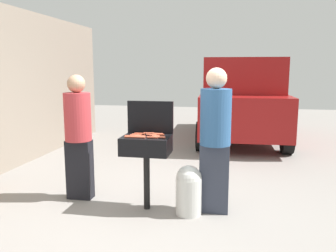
{
  "coord_description": "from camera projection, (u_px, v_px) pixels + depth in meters",
  "views": [
    {
      "loc": [
        0.97,
        -4.14,
        1.77
      ],
      "look_at": [
        0.1,
        0.45,
        1.0
      ],
      "focal_mm": 36.95,
      "sensor_mm": 36.0,
      "label": 1
    }
  ],
  "objects": [
    {
      "name": "hot_dog_13",
      "position": [
        159.0,
        134.0,
        4.34
      ],
      "size": [
        0.13,
        0.04,
        0.03
      ],
      "primitive_type": "cylinder",
      "rotation": [
        0.0,
        1.57,
        -0.07
      ],
      "color": "#AD4228",
      "rests_on": "bbq_grill"
    },
    {
      "name": "parked_minivan",
      "position": [
        241.0,
        99.0,
        8.73
      ],
      "size": [
        2.16,
        4.47,
        2.02
      ],
      "rotation": [
        0.0,
        0.0,
        3.18
      ],
      "color": "maroon",
      "rests_on": "ground"
    },
    {
      "name": "ground_plane",
      "position": [
        154.0,
        207.0,
        4.48
      ],
      "size": [
        24.0,
        24.0,
        0.0
      ],
      "primitive_type": "plane",
      "color": "gray"
    },
    {
      "name": "grill_lid_open",
      "position": [
        150.0,
        117.0,
        4.47
      ],
      "size": [
        0.6,
        0.05,
        0.42
      ],
      "primitive_type": "cube",
      "color": "black",
      "rests_on": "bbq_grill"
    },
    {
      "name": "propane_tank",
      "position": [
        189.0,
        189.0,
        4.23
      ],
      "size": [
        0.32,
        0.32,
        0.62
      ],
      "color": "silver",
      "rests_on": "ground"
    },
    {
      "name": "hot_dog_7",
      "position": [
        130.0,
        136.0,
        4.23
      ],
      "size": [
        0.13,
        0.03,
        0.03
      ],
      "primitive_type": "cylinder",
      "rotation": [
        0.0,
        1.57,
        -0.02
      ],
      "color": "#AD4228",
      "rests_on": "bbq_grill"
    },
    {
      "name": "hot_dog_2",
      "position": [
        149.0,
        133.0,
        4.43
      ],
      "size": [
        0.13,
        0.04,
        0.03
      ],
      "primitive_type": "cylinder",
      "rotation": [
        0.0,
        1.57,
        0.11
      ],
      "color": "#B74C33",
      "rests_on": "bbq_grill"
    },
    {
      "name": "hot_dog_12",
      "position": [
        130.0,
        137.0,
        4.19
      ],
      "size": [
        0.13,
        0.03,
        0.03
      ],
      "primitive_type": "cylinder",
      "rotation": [
        0.0,
        1.57,
        0.07
      ],
      "color": "#C6593D",
      "rests_on": "bbq_grill"
    },
    {
      "name": "hot_dog_8",
      "position": [
        152.0,
        137.0,
        4.16
      ],
      "size": [
        0.13,
        0.03,
        0.03
      ],
      "primitive_type": "cylinder",
      "rotation": [
        0.0,
        1.57,
        0.01
      ],
      "color": "#B74C33",
      "rests_on": "bbq_grill"
    },
    {
      "name": "hot_dog_4",
      "position": [
        158.0,
        134.0,
        4.39
      ],
      "size": [
        0.13,
        0.03,
        0.03
      ],
      "primitive_type": "cylinder",
      "rotation": [
        0.0,
        1.57,
        -0.06
      ],
      "color": "#C6593D",
      "rests_on": "bbq_grill"
    },
    {
      "name": "hot_dog_11",
      "position": [
        155.0,
        136.0,
        4.27
      ],
      "size": [
        0.13,
        0.04,
        0.03
      ],
      "primitive_type": "cylinder",
      "rotation": [
        0.0,
        1.57,
        -0.09
      ],
      "color": "#B74C33",
      "rests_on": "bbq_grill"
    },
    {
      "name": "bbq_grill",
      "position": [
        146.0,
        148.0,
        4.32
      ],
      "size": [
        0.6,
        0.44,
        0.95
      ],
      "color": "black",
      "rests_on": "ground"
    },
    {
      "name": "person_right",
      "position": [
        215.0,
        136.0,
        4.2
      ],
      "size": [
        0.38,
        0.38,
        1.79
      ],
      "rotation": [
        0.0,
        0.0,
        2.87
      ],
      "color": "#333847",
      "rests_on": "ground"
    },
    {
      "name": "hot_dog_14",
      "position": [
        160.0,
        137.0,
        4.17
      ],
      "size": [
        0.13,
        0.03,
        0.03
      ],
      "primitive_type": "cylinder",
      "rotation": [
        0.0,
        1.57,
        -0.04
      ],
      "color": "#C6593D",
      "rests_on": "bbq_grill"
    },
    {
      "name": "hot_dog_10",
      "position": [
        140.0,
        137.0,
        4.17
      ],
      "size": [
        0.13,
        0.03,
        0.03
      ],
      "primitive_type": "cylinder",
      "rotation": [
        0.0,
        1.57,
        -0.02
      ],
      "color": "#C6593D",
      "rests_on": "bbq_grill"
    },
    {
      "name": "hot_dog_0",
      "position": [
        137.0,
        135.0,
        4.33
      ],
      "size": [
        0.13,
        0.03,
        0.03
      ],
      "primitive_type": "cylinder",
      "rotation": [
        0.0,
        1.57,
        -0.04
      ],
      "color": "#B74C33",
      "rests_on": "bbq_grill"
    },
    {
      "name": "hot_dog_6",
      "position": [
        140.0,
        134.0,
        4.4
      ],
      "size": [
        0.13,
        0.03,
        0.03
      ],
      "primitive_type": "cylinder",
      "rotation": [
        0.0,
        1.57,
        -0.06
      ],
      "color": "#AD4228",
      "rests_on": "bbq_grill"
    },
    {
      "name": "person_left",
      "position": [
        78.0,
        133.0,
        4.67
      ],
      "size": [
        0.36,
        0.36,
        1.7
      ],
      "rotation": [
        0.0,
        0.0,
        0.03
      ],
      "color": "black",
      "rests_on": "ground"
    },
    {
      "name": "hot_dog_9",
      "position": [
        140.0,
        136.0,
        4.22
      ],
      "size": [
        0.13,
        0.03,
        0.03
      ],
      "primitive_type": "cylinder",
      "rotation": [
        0.0,
        1.57,
        0.05
      ],
      "color": "#C6593D",
      "rests_on": "bbq_grill"
    },
    {
      "name": "hot_dog_3",
      "position": [
        135.0,
        136.0,
        4.27
      ],
      "size": [
        0.13,
        0.03,
        0.03
      ],
      "primitive_type": "cylinder",
      "rotation": [
        0.0,
        1.57,
        -0.04
      ],
      "color": "#C6593D",
      "rests_on": "bbq_grill"
    },
    {
      "name": "hot_dog_5",
      "position": [
        157.0,
        137.0,
        4.21
      ],
      "size": [
        0.13,
        0.03,
        0.03
      ],
      "primitive_type": "cylinder",
      "rotation": [
        0.0,
        1.57,
        -0.03
      ],
      "color": "#C6593D",
      "rests_on": "bbq_grill"
    },
    {
      "name": "hot_dog_1",
      "position": [
        151.0,
        135.0,
        4.32
      ],
      "size": [
        0.13,
        0.04,
        0.03
      ],
      "primitive_type": "cylinder",
      "rotation": [
        0.0,
        1.57,
        -0.08
      ],
      "color": "#C6593D",
      "rests_on": "bbq_grill"
    }
  ]
}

